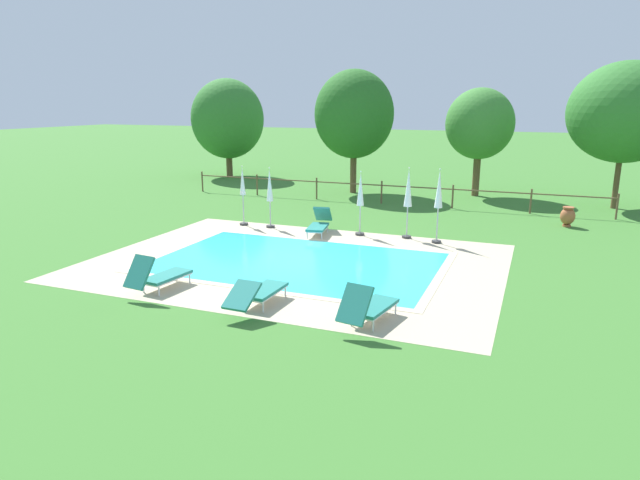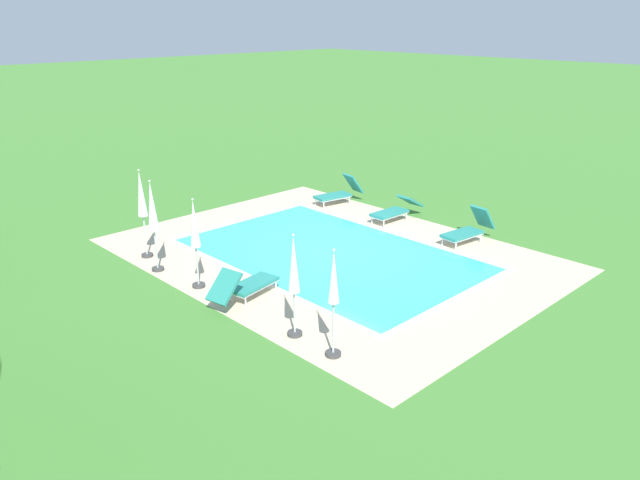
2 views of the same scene
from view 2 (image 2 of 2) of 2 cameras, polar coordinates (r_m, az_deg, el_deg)
ground_plane at (r=17.44m, az=0.97°, el=-1.31°), size 160.00×160.00×0.00m
pool_deck_paving at (r=17.44m, az=0.97°, el=-1.29°), size 11.79×8.77×0.01m
swimming_pool_water at (r=17.44m, az=0.97°, el=-1.29°), size 8.11×5.09×0.01m
pool_coping_rim at (r=17.44m, az=0.97°, el=-1.28°), size 8.59×5.57×0.01m
sun_lounger_north_near_steps at (r=18.75m, az=13.51°, el=0.97°), size 0.81×1.87×1.02m
sun_lounger_north_mid at (r=22.08m, az=1.74°, el=4.40°), size 0.91×1.91×1.01m
sun_lounger_north_far at (r=14.65m, az=-6.96°, el=-4.16°), size 0.94×2.02×0.91m
sun_lounger_north_end at (r=20.38m, az=6.99°, el=2.80°), size 0.66×2.07×0.75m
patio_umbrella_closed_row_west at (r=15.14m, az=-11.48°, el=0.82°), size 0.32×0.32×2.28m
patio_umbrella_closed_row_mid_west at (r=12.55m, az=-2.43°, el=-3.01°), size 0.32×0.32×2.27m
patio_umbrella_closed_row_centre at (r=11.79m, az=1.26°, el=-4.56°), size 0.32×0.32×2.27m
patio_umbrella_closed_row_mid_east at (r=17.41m, az=-16.14°, el=3.59°), size 0.32×0.32×2.50m
patio_umbrella_closed_row_east at (r=16.36m, az=-15.20°, el=2.51°), size 0.32×0.32×2.46m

